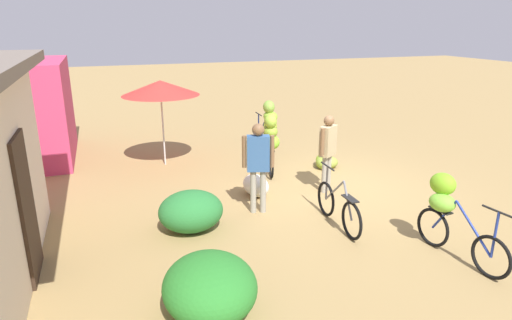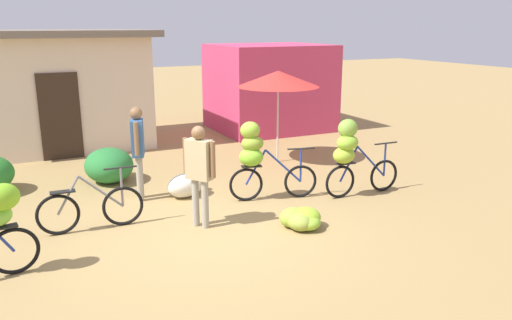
{
  "view_description": "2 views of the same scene",
  "coord_description": "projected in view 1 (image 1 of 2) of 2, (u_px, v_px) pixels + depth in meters",
  "views": [
    {
      "loc": [
        -7.61,
        4.4,
        3.38
      ],
      "look_at": [
        0.16,
        1.64,
        0.77
      ],
      "focal_mm": 30.78,
      "sensor_mm": 36.0,
      "label": 1
    },
    {
      "loc": [
        -2.53,
        -6.93,
        3.08
      ],
      "look_at": [
        1.29,
        0.93,
        0.74
      ],
      "focal_mm": 35.93,
      "sensor_mm": 36.0,
      "label": 2
    }
  ],
  "objects": [
    {
      "name": "hedge_bush_front_right",
      "position": [
        191.0,
        211.0,
        7.36
      ],
      "size": [
        0.95,
        1.09,
        0.69
      ],
      "primitive_type": "ellipsoid",
      "color": "#287533",
      "rests_on": "ground"
    },
    {
      "name": "bicycle_near_pile",
      "position": [
        338.0,
        207.0,
        7.49
      ],
      "size": [
        1.59,
        0.16,
        0.95
      ],
      "color": "black",
      "rests_on": "ground"
    },
    {
      "name": "person_bystander",
      "position": [
        328.0,
        146.0,
        8.88
      ],
      "size": [
        0.39,
        0.49,
        1.6
      ],
      "color": "gray",
      "rests_on": "ground"
    },
    {
      "name": "market_umbrella",
      "position": [
        160.0,
        88.0,
        10.29
      ],
      "size": [
        1.83,
        1.83,
        2.07
      ],
      "color": "beige",
      "rests_on": "ground"
    },
    {
      "name": "bicycle_by_shop",
      "position": [
        268.0,
        123.0,
        11.49
      ],
      "size": [
        1.58,
        0.42,
        1.45
      ],
      "color": "black",
      "rests_on": "ground"
    },
    {
      "name": "banana_pile_on_ground",
      "position": [
        326.0,
        162.0,
        10.6
      ],
      "size": [
        0.66,
        0.65,
        0.32
      ],
      "color": "#8FAF38",
      "rests_on": "ground"
    },
    {
      "name": "produce_sack",
      "position": [
        256.0,
        185.0,
        8.86
      ],
      "size": [
        0.78,
        0.58,
        0.44
      ],
      "primitive_type": "ellipsoid",
      "rotation": [
        0.0,
        0.0,
        0.22
      ],
      "color": "silver",
      "rests_on": "ground"
    },
    {
      "name": "shop_pink",
      "position": [
        9.0,
        112.0,
        10.81
      ],
      "size": [
        3.2,
        2.8,
        2.48
      ],
      "primitive_type": "cube",
      "color": "#CA3A62",
      "rests_on": "ground"
    },
    {
      "name": "ground_plane",
      "position": [
        331.0,
        189.0,
        9.26
      ],
      "size": [
        60.0,
        60.0,
        0.0
      ],
      "primitive_type": "plane",
      "color": "#9D7F4C"
    },
    {
      "name": "bicycle_leftmost",
      "position": [
        449.0,
        209.0,
        6.52
      ],
      "size": [
        1.63,
        0.5,
        1.21
      ],
      "color": "black",
      "rests_on": "ground"
    },
    {
      "name": "bicycle_center_loaded",
      "position": [
        270.0,
        140.0,
        9.89
      ],
      "size": [
        1.57,
        0.54,
        1.43
      ],
      "color": "black",
      "rests_on": "ground"
    },
    {
      "name": "person_vendor",
      "position": [
        258.0,
        159.0,
        7.84
      ],
      "size": [
        0.31,
        0.56,
        1.68
      ],
      "color": "gray",
      "rests_on": "ground"
    },
    {
      "name": "hedge_bush_front_left",
      "position": [
        210.0,
        287.0,
        5.19
      ],
      "size": [
        1.23,
        1.13,
        0.75
      ],
      "primitive_type": "ellipsoid",
      "color": "#287829",
      "rests_on": "ground"
    }
  ]
}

